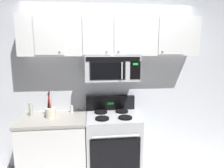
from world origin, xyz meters
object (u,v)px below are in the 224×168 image
object	(u,v)px
salt_shaker	(72,109)
pepper_mill	(31,109)
over_range_microwave	(112,68)
utensil_crock_cream	(50,112)
stove_range	(113,143)

from	to	relation	value
salt_shaker	pepper_mill	size ratio (longest dim) A/B	0.55
over_range_microwave	salt_shaker	world-z (taller)	over_range_microwave
utensil_crock_cream	salt_shaker	world-z (taller)	utensil_crock_cream
utensil_crock_cream	pepper_mill	size ratio (longest dim) A/B	1.98
utensil_crock_cream	pepper_mill	world-z (taller)	utensil_crock_cream
pepper_mill	stove_range	bearing A→B (deg)	-5.87
stove_range	pepper_mill	bearing A→B (deg)	174.13
utensil_crock_cream	salt_shaker	xyz separation A→B (m)	(0.28, 0.19, -0.03)
over_range_microwave	salt_shaker	size ratio (longest dim) A/B	7.15
stove_range	over_range_microwave	size ratio (longest dim) A/B	1.47
over_range_microwave	stove_range	bearing A→B (deg)	-89.86
salt_shaker	over_range_microwave	bearing A→B (deg)	-8.94
stove_range	utensil_crock_cream	world-z (taller)	utensil_crock_cream
over_range_microwave	pepper_mill	distance (m)	1.30
stove_range	utensil_crock_cream	size ratio (longest dim) A/B	2.95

